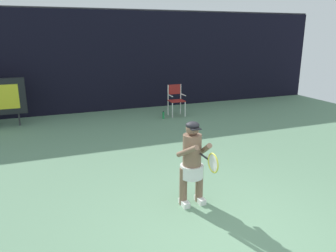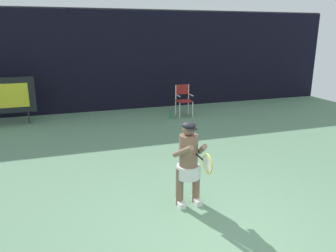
{
  "view_description": "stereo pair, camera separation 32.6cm",
  "coord_description": "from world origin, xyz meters",
  "px_view_note": "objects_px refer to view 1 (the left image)",
  "views": [
    {
      "loc": [
        -2.35,
        -3.64,
        2.82
      ],
      "look_at": [
        -0.07,
        2.17,
        1.05
      ],
      "focal_mm": 35.24,
      "sensor_mm": 36.0,
      "label": 1
    },
    {
      "loc": [
        -2.04,
        -3.75,
        2.82
      ],
      "look_at": [
        -0.07,
        2.17,
        1.05
      ],
      "focal_mm": 35.24,
      "sensor_mm": 36.0,
      "label": 2
    }
  ],
  "objects_px": {
    "umpire_chair": "(176,98)",
    "tennis_player": "(192,160)",
    "tennis_racket": "(212,162)",
    "water_bottle": "(163,115)"
  },
  "relations": [
    {
      "from": "umpire_chair",
      "to": "tennis_racket",
      "type": "bearing_deg",
      "value": -108.1
    },
    {
      "from": "umpire_chair",
      "to": "tennis_player",
      "type": "bearing_deg",
      "value": -110.32
    },
    {
      "from": "tennis_racket",
      "to": "water_bottle",
      "type": "bearing_deg",
      "value": 56.67
    },
    {
      "from": "umpire_chair",
      "to": "tennis_player",
      "type": "xyz_separation_m",
      "value": [
        -2.17,
        -5.86,
        0.16
      ]
    },
    {
      "from": "umpire_chair",
      "to": "water_bottle",
      "type": "distance_m",
      "value": 0.81
    },
    {
      "from": "umpire_chair",
      "to": "tennis_player",
      "type": "relative_size",
      "value": 0.75
    },
    {
      "from": "water_bottle",
      "to": "tennis_player",
      "type": "relative_size",
      "value": 0.18
    },
    {
      "from": "water_bottle",
      "to": "tennis_racket",
      "type": "distance_m",
      "value": 6.34
    },
    {
      "from": "umpire_chair",
      "to": "tennis_racket",
      "type": "distance_m",
      "value": 6.72
    },
    {
      "from": "umpire_chair",
      "to": "water_bottle",
      "type": "relative_size",
      "value": 4.08
    }
  ]
}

